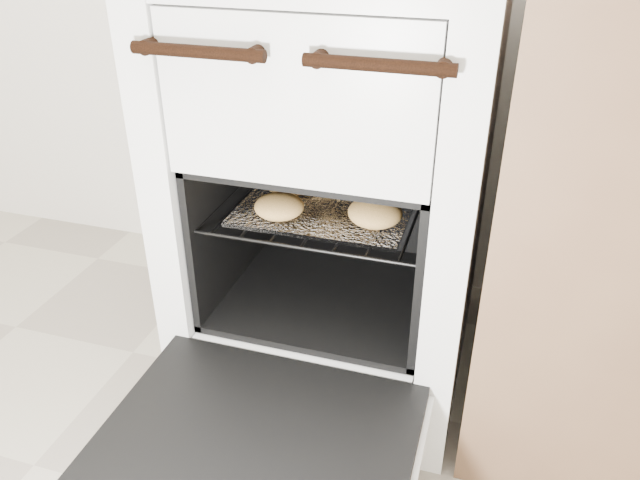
{
  "coord_description": "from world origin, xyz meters",
  "views": [
    {
      "loc": [
        0.43,
        0.07,
        0.95
      ],
      "look_at": [
        0.13,
        1.05,
        0.38
      ],
      "focal_mm": 35.0,
      "sensor_mm": 36.0,
      "label": 1
    }
  ],
  "objects": [
    {
      "name": "stove",
      "position": [
        0.13,
        1.19,
        0.42
      ],
      "size": [
        0.56,
        0.63,
        0.86
      ],
      "color": "silver",
      "rests_on": "ground"
    },
    {
      "name": "foil_sheet",
      "position": [
        0.13,
        1.11,
        0.43
      ],
      "size": [
        0.32,
        0.28,
        0.01
      ],
      "primitive_type": "cube",
      "color": "white",
      "rests_on": "oven_rack"
    },
    {
      "name": "oven_door",
      "position": [
        0.13,
        0.71,
        0.19
      ],
      "size": [
        0.51,
        0.39,
        0.04
      ],
      "color": "black",
      "rests_on": "stove"
    },
    {
      "name": "oven_rack",
      "position": [
        0.13,
        1.12,
        0.42
      ],
      "size": [
        0.41,
        0.39,
        0.01
      ],
      "color": "black",
      "rests_on": "stove"
    },
    {
      "name": "baked_rolls",
      "position": [
        0.12,
        1.09,
        0.45
      ],
      "size": [
        0.3,
        0.26,
        0.05
      ],
      "color": "#DCA258",
      "rests_on": "foil_sheet"
    }
  ]
}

